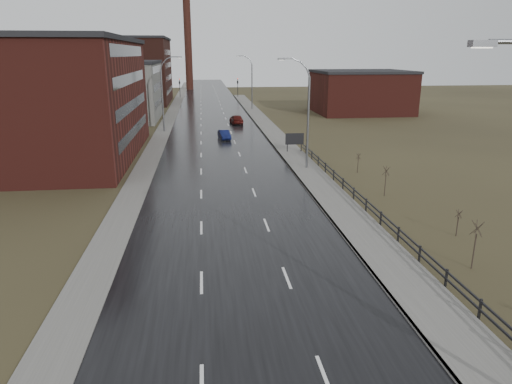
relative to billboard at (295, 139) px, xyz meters
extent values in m
cube|color=black|center=(-9.10, 15.79, -1.64)|extent=(14.00, 300.00, 0.06)
cube|color=#595651|center=(-0.50, -9.21, -1.58)|extent=(3.20, 180.00, 0.18)
cube|color=slate|center=(-2.02, -9.21, -1.58)|extent=(0.16, 180.00, 0.18)
cube|color=#595651|center=(-17.30, 15.79, -1.61)|extent=(2.40, 260.00, 0.12)
cube|color=#471914|center=(-30.10, 0.79, 4.83)|extent=(22.00, 28.00, 13.00)
cube|color=black|center=(-30.10, 0.79, 11.58)|extent=(22.44, 28.56, 0.50)
cube|color=black|center=(-19.12, 0.79, 1.33)|extent=(0.06, 22.40, 1.20)
cube|color=black|center=(-19.12, 0.79, 4.33)|extent=(0.06, 22.40, 1.20)
cube|color=black|center=(-19.12, 0.79, 7.33)|extent=(0.06, 22.40, 1.20)
cube|color=black|center=(-19.12, 0.79, 10.33)|extent=(0.06, 22.40, 1.20)
cube|color=slate|center=(-27.10, 33.79, 3.33)|extent=(16.00, 20.00, 10.00)
cube|color=black|center=(-27.10, 33.79, 8.58)|extent=(16.32, 20.40, 0.50)
cube|color=black|center=(-19.12, 33.79, 1.33)|extent=(0.06, 16.00, 1.20)
cube|color=black|center=(-19.12, 33.79, 4.33)|extent=(0.06, 16.00, 1.20)
cube|color=black|center=(-19.12, 33.79, 7.33)|extent=(0.06, 16.00, 1.20)
cube|color=#331611|center=(-32.10, 63.79, 5.83)|extent=(26.00, 24.00, 15.00)
cube|color=black|center=(-32.10, 63.79, 13.58)|extent=(26.52, 24.48, 0.50)
cube|color=black|center=(-19.12, 63.79, 1.33)|extent=(0.06, 19.20, 1.20)
cube|color=black|center=(-19.12, 63.79, 4.33)|extent=(0.06, 19.20, 1.20)
cube|color=black|center=(-19.12, 63.79, 7.33)|extent=(0.06, 19.20, 1.20)
cube|color=black|center=(-19.12, 63.79, 10.33)|extent=(0.06, 19.20, 1.20)
cube|color=#471914|center=(21.20, 37.79, 2.33)|extent=(18.00, 16.00, 8.00)
cube|color=black|center=(21.20, 37.79, 6.58)|extent=(18.36, 16.32, 0.50)
cylinder|color=#331611|center=(-15.10, 105.79, 13.33)|extent=(2.40, 2.40, 30.00)
cylinder|color=slate|center=(-2.81, -42.21, 10.34)|extent=(1.15, 0.14, 0.14)
cube|color=slate|center=(-3.56, -42.21, 10.29)|extent=(0.70, 0.28, 0.18)
cube|color=silver|center=(-3.56, -42.21, 10.19)|extent=(0.50, 0.20, 0.04)
cylinder|color=slate|center=(-0.30, -8.21, 3.08)|extent=(0.24, 0.24, 9.50)
cylinder|color=slate|center=(-0.47, -8.21, 8.23)|extent=(0.51, 0.14, 0.98)
cylinder|color=slate|center=(-0.94, -8.21, 8.95)|extent=(0.81, 0.14, 0.81)
cylinder|color=slate|center=(-1.66, -8.21, 9.43)|extent=(0.98, 0.14, 0.51)
cylinder|color=slate|center=(-2.50, -8.21, 9.59)|extent=(1.01, 0.14, 0.14)
cube|color=slate|center=(-3.19, -8.21, 9.54)|extent=(0.70, 0.28, 0.18)
cube|color=silver|center=(-3.19, -8.21, 9.44)|extent=(0.50, 0.20, 0.04)
cylinder|color=slate|center=(-17.10, 17.79, 3.08)|extent=(0.24, 0.24, 9.50)
cylinder|color=slate|center=(-16.93, 17.79, 8.23)|extent=(0.51, 0.14, 0.98)
cylinder|color=slate|center=(-16.46, 17.79, 8.95)|extent=(0.81, 0.14, 0.81)
cylinder|color=slate|center=(-15.74, 17.79, 9.43)|extent=(0.98, 0.14, 0.51)
cylinder|color=slate|center=(-14.90, 17.79, 9.59)|extent=(1.01, 0.14, 0.14)
cube|color=slate|center=(-14.21, 17.79, 9.54)|extent=(0.70, 0.28, 0.18)
cube|color=silver|center=(-14.21, 17.79, 9.44)|extent=(0.50, 0.20, 0.04)
cylinder|color=slate|center=(-0.30, 45.79, 3.08)|extent=(0.24, 0.24, 9.50)
cylinder|color=slate|center=(-0.47, 45.79, 8.23)|extent=(0.51, 0.14, 0.98)
cylinder|color=slate|center=(-0.94, 45.79, 8.95)|extent=(0.81, 0.14, 0.81)
cylinder|color=slate|center=(-1.66, 45.79, 9.43)|extent=(0.98, 0.14, 0.51)
cylinder|color=slate|center=(-2.50, 45.79, 9.59)|extent=(1.01, 0.14, 0.14)
cube|color=slate|center=(-3.19, 45.79, 9.54)|extent=(0.70, 0.28, 0.18)
cube|color=silver|center=(-3.19, 45.79, 9.44)|extent=(0.50, 0.20, 0.04)
cube|color=black|center=(1.20, -37.21, -1.12)|extent=(0.10, 0.10, 1.10)
cube|color=black|center=(1.20, -34.21, -1.12)|extent=(0.10, 0.10, 1.10)
cube|color=black|center=(1.20, -31.21, -1.12)|extent=(0.10, 0.10, 1.10)
cube|color=black|center=(1.20, -28.21, -1.12)|extent=(0.10, 0.10, 1.10)
cube|color=black|center=(1.20, -25.21, -1.12)|extent=(0.10, 0.10, 1.10)
cube|color=black|center=(1.20, -22.21, -1.12)|extent=(0.10, 0.10, 1.10)
cube|color=black|center=(1.20, -19.21, -1.12)|extent=(0.10, 0.10, 1.10)
cube|color=black|center=(1.20, -16.21, -1.12)|extent=(0.10, 0.10, 1.10)
cube|color=black|center=(1.20, -13.21, -1.12)|extent=(0.10, 0.10, 1.10)
cube|color=black|center=(1.20, -10.21, -1.12)|extent=(0.10, 0.10, 1.10)
cube|color=black|center=(1.20, -7.21, -1.12)|extent=(0.10, 0.10, 1.10)
cube|color=black|center=(1.20, -4.21, -1.12)|extent=(0.10, 0.10, 1.10)
cube|color=black|center=(1.20, -1.21, -1.12)|extent=(0.10, 0.10, 1.10)
cube|color=black|center=(1.20, -25.71, -0.72)|extent=(0.08, 53.00, 0.10)
cube|color=black|center=(1.20, -25.71, -1.12)|extent=(0.08, 53.00, 0.10)
cylinder|color=#382D23|center=(3.85, -32.24, -0.61)|extent=(0.08, 0.08, 2.13)
cylinder|color=#382D23|center=(3.90, -32.24, 0.78)|extent=(0.04, 0.71, 0.84)
cylinder|color=#382D23|center=(3.87, -32.19, 0.78)|extent=(0.67, 0.26, 0.84)
cylinder|color=#382D23|center=(3.81, -32.21, 0.78)|extent=(0.40, 0.60, 0.85)
cylinder|color=#382D23|center=(3.81, -32.27, 0.78)|extent=(0.40, 0.60, 0.85)
cylinder|color=#382D23|center=(3.87, -32.28, 0.78)|extent=(0.67, 0.26, 0.84)
cylinder|color=#382D23|center=(5.57, -27.56, -0.99)|extent=(0.08, 0.08, 1.36)
cylinder|color=#382D23|center=(5.62, -27.56, -0.10)|extent=(0.04, 0.47, 0.54)
cylinder|color=#382D23|center=(5.58, -27.51, -0.10)|extent=(0.44, 0.18, 0.55)
cylinder|color=#382D23|center=(5.53, -27.53, -0.10)|extent=(0.27, 0.40, 0.56)
cylinder|color=#382D23|center=(5.53, -27.59, -0.10)|extent=(0.27, 0.40, 0.56)
cylinder|color=#382D23|center=(5.58, -27.61, -0.10)|extent=(0.44, 0.18, 0.55)
cylinder|color=#382D23|center=(4.23, -18.37, -0.71)|extent=(0.08, 0.08, 1.92)
cylinder|color=#382D23|center=(4.28, -18.37, 0.53)|extent=(0.04, 0.64, 0.76)
cylinder|color=#382D23|center=(4.24, -18.32, 0.53)|extent=(0.61, 0.24, 0.76)
cylinder|color=#382D23|center=(4.18, -18.34, 0.53)|extent=(0.36, 0.54, 0.77)
cylinder|color=#382D23|center=(4.18, -18.40, 0.53)|extent=(0.36, 0.54, 0.77)
cylinder|color=#382D23|center=(4.24, -18.42, 0.53)|extent=(0.61, 0.24, 0.76)
cylinder|color=#382D23|center=(4.55, -10.35, -0.92)|extent=(0.08, 0.08, 1.50)
cylinder|color=#382D23|center=(4.60, -10.35, 0.06)|extent=(0.04, 0.51, 0.60)
cylinder|color=#382D23|center=(4.57, -10.30, 0.06)|extent=(0.49, 0.20, 0.60)
cylinder|color=#382D23|center=(4.51, -10.32, 0.06)|extent=(0.29, 0.43, 0.61)
cylinder|color=#382D23|center=(4.51, -10.38, 0.06)|extent=(0.29, 0.43, 0.61)
cylinder|color=#382D23|center=(4.57, -10.39, 0.06)|extent=(0.49, 0.20, 0.60)
cube|color=black|center=(-0.87, 0.06, -0.77)|extent=(0.10, 0.10, 1.80)
cube|color=black|center=(0.87, 0.06, -0.77)|extent=(0.10, 0.10, 1.80)
cube|color=silver|center=(0.00, 0.01, 0.08)|extent=(2.18, 0.08, 1.30)
cube|color=black|center=(0.00, -0.04, 0.08)|extent=(2.28, 0.04, 1.40)
cylinder|color=black|center=(-17.10, 75.79, 0.93)|extent=(0.16, 0.16, 5.20)
imported|color=black|center=(-17.10, 75.79, 3.08)|extent=(0.58, 2.73, 1.10)
sphere|color=#FF190C|center=(-17.10, 75.64, 3.38)|extent=(0.18, 0.18, 0.18)
cylinder|color=black|center=(-1.10, 75.79, 0.93)|extent=(0.16, 0.16, 5.20)
imported|color=black|center=(-1.10, 75.79, 3.08)|extent=(0.58, 2.73, 1.10)
sphere|color=#FF190C|center=(-1.10, 75.64, 3.38)|extent=(0.18, 0.18, 0.18)
imported|color=#0D1342|center=(-8.10, 10.13, -1.04)|extent=(1.84, 3.99, 1.27)
imported|color=#410D0A|center=(-5.29, 24.85, -0.86)|extent=(2.35, 4.92, 1.62)
camera|label=1|loc=(-11.03, -54.18, 10.04)|focal=32.00mm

